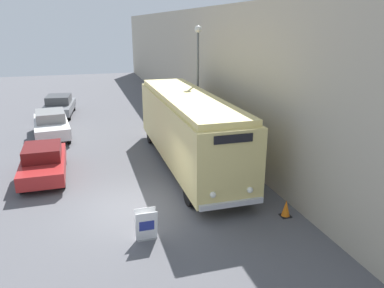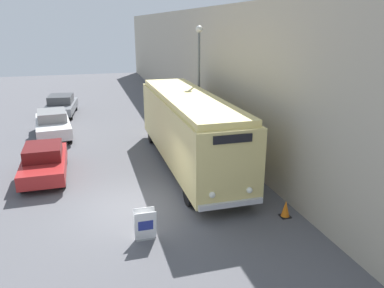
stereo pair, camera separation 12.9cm
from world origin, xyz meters
name	(u,v)px [view 1 (the left image)]	position (x,y,z in m)	size (l,w,h in m)	color
ground_plane	(132,207)	(0.00, 0.00, 0.00)	(80.00, 80.00, 0.00)	#56565B
building_wall_right	(201,70)	(5.88, 10.00, 3.69)	(0.30, 60.00, 7.39)	#B2A893
vintage_bus	(188,127)	(3.19, 3.57, 1.91)	(2.46, 10.95, 3.41)	black
sign_board	(146,225)	(0.16, -2.29, 0.49)	(0.67, 0.38, 1.01)	gray
streetlamp	(198,70)	(4.62, 6.65, 4.14)	(0.36, 0.36, 6.38)	#595E60
parked_car_near	(43,162)	(-3.28, 3.93, 0.72)	(1.84, 4.23, 1.44)	black
parked_car_mid	(51,124)	(-3.32, 10.40, 0.79)	(2.33, 4.88, 1.55)	black
parked_car_far	(59,105)	(-3.10, 16.13, 0.74)	(2.35, 4.69, 1.46)	black
traffic_cone	(286,208)	(5.11, -2.22, 0.30)	(0.36, 0.36, 0.62)	black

